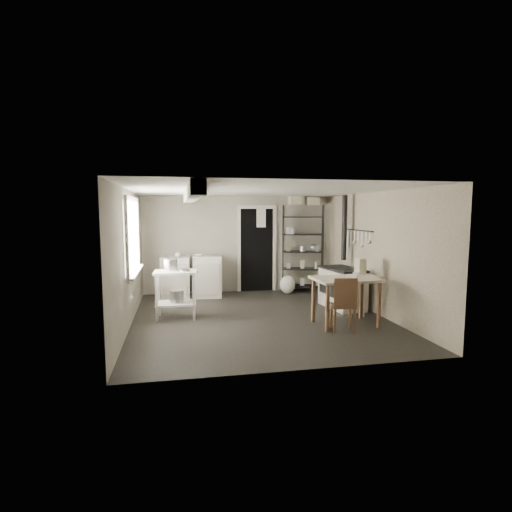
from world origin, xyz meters
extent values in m
plane|color=black|center=(0.00, 0.00, 0.00)|extent=(5.00, 5.00, 0.00)
plane|color=white|center=(0.00, 0.00, 2.30)|extent=(5.00, 5.00, 0.00)
cube|color=#A8A28F|center=(0.00, 2.50, 1.15)|extent=(4.50, 0.02, 2.30)
cube|color=#A8A28F|center=(0.00, -2.50, 1.15)|extent=(4.50, 0.02, 2.30)
cube|color=#A8A28F|center=(-2.25, 0.00, 1.15)|extent=(0.02, 5.00, 2.30)
cube|color=#A8A28F|center=(2.25, 0.00, 1.15)|extent=(0.02, 5.00, 2.30)
cylinder|color=silver|center=(-1.57, 0.37, 0.94)|extent=(0.30, 0.30, 0.26)
cylinder|color=silver|center=(-1.33, 0.18, 0.85)|extent=(0.25, 0.25, 0.11)
cylinder|color=silver|center=(-1.47, 0.24, 0.39)|extent=(0.26, 0.26, 0.26)
imported|color=silver|center=(-1.00, 1.95, 0.95)|extent=(0.31, 0.31, 0.07)
imported|color=silver|center=(-1.45, 1.92, 0.97)|extent=(0.16, 0.16, 0.10)
imported|color=silver|center=(1.24, 2.16, 1.36)|extent=(0.10, 0.10, 0.18)
cube|color=beige|center=(1.35, 2.24, 2.01)|extent=(0.32, 0.28, 0.22)
cube|color=beige|center=(1.75, 2.16, 1.99)|extent=(0.33, 0.31, 0.18)
cube|color=beige|center=(1.77, -0.40, 1.01)|extent=(0.13, 0.22, 0.33)
imported|color=silver|center=(1.50, -0.80, 0.81)|extent=(0.13, 0.13, 0.10)
ellipsoid|color=white|center=(1.09, 1.97, 0.24)|extent=(0.43, 0.39, 0.43)
cylinder|color=silver|center=(1.63, -0.01, 0.08)|extent=(0.13, 0.13, 0.14)
camera|label=1|loc=(-1.44, -6.99, 1.92)|focal=28.00mm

